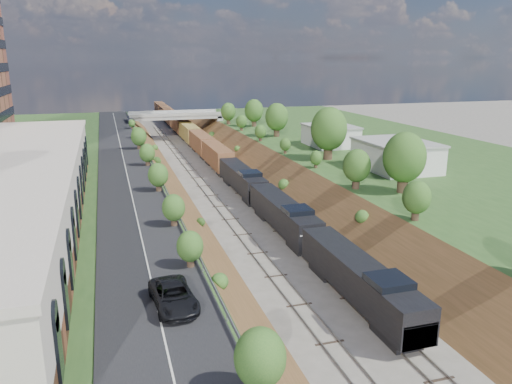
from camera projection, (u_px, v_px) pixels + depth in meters
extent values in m
cube|color=#2D5021|center=(417.00, 170.00, 86.00)|extent=(44.00, 180.00, 5.00)
cube|color=brown|center=(160.00, 205.00, 74.38)|extent=(10.00, 180.00, 10.00)
cube|color=brown|center=(298.00, 194.00, 80.51)|extent=(10.00, 180.00, 10.00)
cube|color=gray|center=(215.00, 200.00, 76.70)|extent=(1.58, 180.00, 0.18)
cube|color=gray|center=(248.00, 198.00, 78.15)|extent=(1.58, 180.00, 0.18)
cube|color=black|center=(127.00, 174.00, 71.81)|extent=(8.00, 180.00, 0.10)
cube|color=#99999E|center=(156.00, 169.00, 72.82)|extent=(0.06, 171.00, 0.30)
cube|color=brown|center=(3.00, 222.00, 47.71)|extent=(14.00, 62.00, 2.20)
cube|color=gray|center=(132.00, 129.00, 130.75)|extent=(1.50, 8.00, 6.20)
cube|color=gray|center=(217.00, 126.00, 137.16)|extent=(1.50, 8.00, 6.20)
cube|color=gray|center=(175.00, 116.00, 133.15)|extent=(24.00, 8.00, 1.00)
cube|color=gray|center=(177.00, 115.00, 129.24)|extent=(24.00, 0.30, 0.80)
cube|color=gray|center=(173.00, 112.00, 136.64)|extent=(24.00, 0.30, 0.80)
cube|color=silver|center=(396.00, 156.00, 74.78)|extent=(9.00, 12.00, 4.00)
cube|color=silver|center=(330.00, 136.00, 95.03)|extent=(8.00, 10.00, 3.60)
cylinder|color=#473323|center=(403.00, 182.00, 62.06)|extent=(1.30, 1.30, 2.62)
ellipsoid|color=#2B581F|center=(405.00, 157.00, 61.24)|extent=(5.25, 5.25, 6.30)
cylinder|color=#473323|center=(207.00, 284.00, 35.72)|extent=(0.66, 0.66, 1.22)
ellipsoid|color=#2B581F|center=(206.00, 265.00, 35.34)|extent=(2.45, 2.45, 2.94)
cube|color=black|center=(396.00, 334.00, 38.89)|extent=(2.40, 4.00, 0.90)
cube|color=black|center=(358.00, 277.00, 44.28)|extent=(3.13, 18.78, 3.08)
cube|color=black|center=(408.00, 328.00, 37.15)|extent=(2.88, 3.00, 1.80)
cube|color=silver|center=(409.00, 316.00, 36.89)|extent=(2.88, 3.00, 0.15)
cube|color=black|center=(389.00, 283.00, 39.33)|extent=(3.07, 3.10, 0.90)
cube|color=black|center=(283.00, 213.00, 62.57)|extent=(3.13, 18.78, 3.08)
cube|color=black|center=(242.00, 178.00, 80.86)|extent=(3.13, 18.78, 3.08)
cube|color=brown|center=(180.00, 124.00, 144.25)|extent=(3.13, 116.56, 3.76)
imported|color=black|center=(174.00, 296.00, 33.28)|extent=(3.05, 5.87, 1.58)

